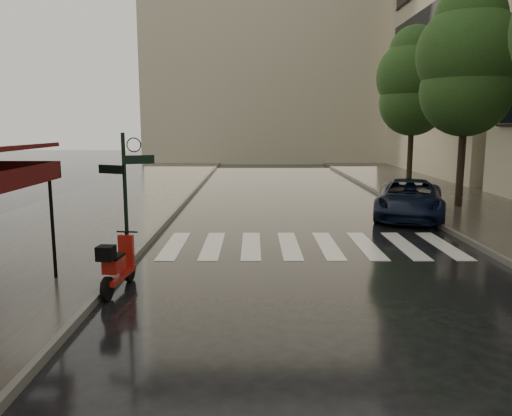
{
  "coord_description": "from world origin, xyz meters",
  "views": [
    {
      "loc": [
        1.47,
        -7.27,
        3.24
      ],
      "look_at": [
        1.52,
        3.84,
        1.4
      ],
      "focal_mm": 35.0,
      "sensor_mm": 36.0,
      "label": 1
    }
  ],
  "objects": [
    {
      "name": "ground",
      "position": [
        0.0,
        0.0,
        0.0
      ],
      "size": [
        120.0,
        120.0,
        0.0
      ],
      "primitive_type": "plane",
      "color": "black",
      "rests_on": "ground"
    },
    {
      "name": "sidewalk_near",
      "position": [
        -4.5,
        12.0,
        0.06
      ],
      "size": [
        6.0,
        60.0,
        0.12
      ],
      "primitive_type": "cube",
      "color": "#38332D",
      "rests_on": "ground"
    },
    {
      "name": "sidewalk_far",
      "position": [
        10.25,
        12.0,
        0.06
      ],
      "size": [
        5.5,
        60.0,
        0.12
      ],
      "primitive_type": "cube",
      "color": "#38332D",
      "rests_on": "ground"
    },
    {
      "name": "curb_near",
      "position": [
        -1.45,
        12.0,
        0.07
      ],
      "size": [
        0.12,
        60.0,
        0.16
      ],
      "primitive_type": "cube",
      "color": "#595651",
      "rests_on": "ground"
    },
    {
      "name": "curb_far",
      "position": [
        7.45,
        12.0,
        0.07
      ],
      "size": [
        0.12,
        60.0,
        0.16
      ],
      "primitive_type": "cube",
      "color": "#595651",
      "rests_on": "ground"
    },
    {
      "name": "crosswalk",
      "position": [
        2.98,
        6.0,
        0.01
      ],
      "size": [
        7.85,
        3.2,
        0.01
      ],
      "color": "silver",
      "rests_on": "ground"
    },
    {
      "name": "signpost",
      "position": [
        -1.19,
        3.0,
        1.83
      ],
      "size": [
        1.17,
        0.29,
        3.1
      ],
      "color": "black",
      "rests_on": "ground"
    },
    {
      "name": "haussmann_far",
      "position": [
        16.5,
        26.0,
        9.25
      ],
      "size": [
        8.0,
        16.0,
        18.5
      ],
      "primitive_type": "cube",
      "color": "#B5A88A",
      "rests_on": "ground"
    },
    {
      "name": "backdrop_building",
      "position": [
        3.0,
        38.0,
        10.0
      ],
      "size": [
        22.0,
        6.0,
        20.0
      ],
      "primitive_type": "cube",
      "color": "#B5A88A",
      "rests_on": "ground"
    },
    {
      "name": "tree_mid",
      "position": [
        9.5,
        12.0,
        5.59
      ],
      "size": [
        3.8,
        3.8,
        8.34
      ],
      "color": "black",
      "rests_on": "sidewalk_far"
    },
    {
      "name": "tree_far",
      "position": [
        9.7,
        19.0,
        5.46
      ],
      "size": [
        3.8,
        3.8,
        8.16
      ],
      "color": "black",
      "rests_on": "sidewalk_far"
    },
    {
      "name": "scooter",
      "position": [
        -1.21,
        2.2,
        0.51
      ],
      "size": [
        0.51,
        1.66,
        1.09
      ],
      "rotation": [
        0.0,
        0.0,
        -0.11
      ],
      "color": "black",
      "rests_on": "ground"
    },
    {
      "name": "parked_car",
      "position": [
        7.0,
        10.17,
        0.68
      ],
      "size": [
        3.62,
        5.32,
        1.35
      ],
      "primitive_type": "imported",
      "rotation": [
        0.0,
        0.0,
        -0.31
      ],
      "color": "black",
      "rests_on": "ground"
    }
  ]
}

